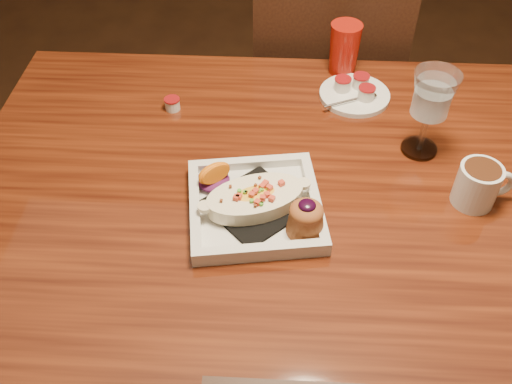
{
  "coord_description": "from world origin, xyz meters",
  "views": [
    {
      "loc": [
        -0.12,
        -0.79,
        1.53
      ],
      "look_at": [
        -0.16,
        -0.04,
        0.77
      ],
      "focal_mm": 40.0,
      "sensor_mm": 36.0,
      "label": 1
    }
  ],
  "objects_px": {
    "saucer": "(355,93)",
    "chair_far": "(322,97)",
    "coffee_mug": "(479,184)",
    "table": "(336,219)",
    "goblet": "(432,99)",
    "red_tumbler": "(344,49)",
    "plate": "(261,204)"
  },
  "relations": [
    {
      "from": "goblet",
      "to": "saucer",
      "type": "height_order",
      "value": "goblet"
    },
    {
      "from": "chair_far",
      "to": "saucer",
      "type": "distance_m",
      "value": 0.42
    },
    {
      "from": "goblet",
      "to": "red_tumbler",
      "type": "xyz_separation_m",
      "value": [
        -0.14,
        0.28,
        -0.07
      ]
    },
    {
      "from": "saucer",
      "to": "red_tumbler",
      "type": "bearing_deg",
      "value": 102.36
    },
    {
      "from": "plate",
      "to": "red_tumbler",
      "type": "xyz_separation_m",
      "value": [
        0.17,
        0.48,
        0.04
      ]
    },
    {
      "from": "chair_far",
      "to": "plate",
      "type": "distance_m",
      "value": 0.77
    },
    {
      "from": "saucer",
      "to": "red_tumbler",
      "type": "distance_m",
      "value": 0.12
    },
    {
      "from": "goblet",
      "to": "saucer",
      "type": "distance_m",
      "value": 0.24
    },
    {
      "from": "chair_far",
      "to": "coffee_mug",
      "type": "bearing_deg",
      "value": 110.52
    },
    {
      "from": "plate",
      "to": "goblet",
      "type": "distance_m",
      "value": 0.39
    },
    {
      "from": "goblet",
      "to": "red_tumbler",
      "type": "height_order",
      "value": "goblet"
    },
    {
      "from": "goblet",
      "to": "chair_far",
      "type": "bearing_deg",
      "value": 107.81
    },
    {
      "from": "plate",
      "to": "coffee_mug",
      "type": "bearing_deg",
      "value": -1.12
    },
    {
      "from": "chair_far",
      "to": "plate",
      "type": "relative_size",
      "value": 3.41
    },
    {
      "from": "plate",
      "to": "chair_far",
      "type": "bearing_deg",
      "value": 68.97
    },
    {
      "from": "table",
      "to": "coffee_mug",
      "type": "xyz_separation_m",
      "value": [
        0.25,
        -0.03,
        0.14
      ]
    },
    {
      "from": "table",
      "to": "red_tumbler",
      "type": "relative_size",
      "value": 12.13
    },
    {
      "from": "plate",
      "to": "red_tumbler",
      "type": "bearing_deg",
      "value": 61.25
    },
    {
      "from": "table",
      "to": "saucer",
      "type": "bearing_deg",
      "value": 81.46
    },
    {
      "from": "saucer",
      "to": "goblet",
      "type": "bearing_deg",
      "value": -55.83
    },
    {
      "from": "table",
      "to": "coffee_mug",
      "type": "bearing_deg",
      "value": -6.17
    },
    {
      "from": "chair_far",
      "to": "coffee_mug",
      "type": "height_order",
      "value": "chair_far"
    },
    {
      "from": "chair_far",
      "to": "red_tumbler",
      "type": "height_order",
      "value": "chair_far"
    },
    {
      "from": "table",
      "to": "chair_far",
      "type": "xyz_separation_m",
      "value": [
        -0.0,
        0.63,
        -0.15
      ]
    },
    {
      "from": "chair_far",
      "to": "saucer",
      "type": "xyz_separation_m",
      "value": [
        0.04,
        -0.34,
        0.25
      ]
    },
    {
      "from": "goblet",
      "to": "red_tumbler",
      "type": "distance_m",
      "value": 0.33
    },
    {
      "from": "saucer",
      "to": "chair_far",
      "type": "bearing_deg",
      "value": 97.49
    },
    {
      "from": "plate",
      "to": "goblet",
      "type": "relative_size",
      "value": 1.47
    },
    {
      "from": "table",
      "to": "goblet",
      "type": "relative_size",
      "value": 8.08
    },
    {
      "from": "chair_far",
      "to": "coffee_mug",
      "type": "xyz_separation_m",
      "value": [
        0.25,
        -0.66,
        0.29
      ]
    },
    {
      "from": "chair_far",
      "to": "saucer",
      "type": "relative_size",
      "value": 5.78
    },
    {
      "from": "chair_far",
      "to": "red_tumbler",
      "type": "relative_size",
      "value": 7.52
    }
  ]
}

